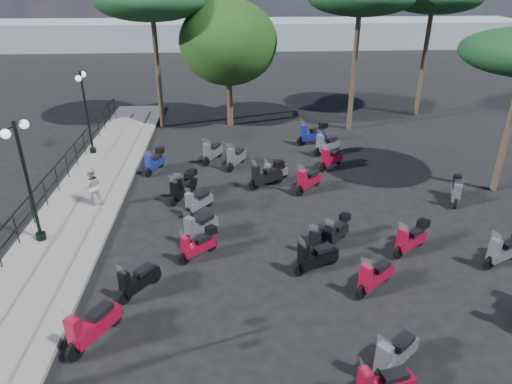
{
  "coord_description": "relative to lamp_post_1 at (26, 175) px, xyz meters",
  "views": [
    {
      "loc": [
        -0.59,
        -12.84,
        8.52
      ],
      "look_at": [
        0.31,
        2.07,
        1.2
      ],
      "focal_mm": 32.0,
      "sensor_mm": 36.0,
      "label": 1
    }
  ],
  "objects": [
    {
      "name": "scooter_30",
      "position": [
        5.7,
        7.07,
        -2.08
      ],
      "size": [
        0.97,
        1.6,
        1.39
      ],
      "rotation": [
        0.0,
        0.0,
        2.66
      ],
      "color": "black",
      "rests_on": "ground"
    },
    {
      "name": "scooter_2",
      "position": [
        3.82,
        -2.96,
        -2.11
      ],
      "size": [
        1.09,
        1.36,
        1.3
      ],
      "rotation": [
        0.0,
        0.0,
        2.48
      ],
      "color": "black",
      "rests_on": "ground"
    },
    {
      "name": "scooter_3",
      "position": [
        5.46,
        -0.12,
        -2.08
      ],
      "size": [
        1.19,
        1.43,
        1.4
      ],
      "rotation": [
        0.0,
        0.0,
        2.46
      ],
      "color": "black",
      "rests_on": "ground"
    },
    {
      "name": "railing",
      "position": [
        -0.64,
        1.83,
        -1.66
      ],
      "size": [
        0.04,
        26.04,
        1.1
      ],
      "color": "black",
      "rests_on": "sidewalk"
    },
    {
      "name": "scooter_19",
      "position": [
        10.24,
        -6.22,
        -2.07
      ],
      "size": [
        1.44,
        1.2,
        1.41
      ],
      "rotation": [
        0.0,
        0.0,
        2.25
      ],
      "color": "black",
      "rests_on": "ground"
    },
    {
      "name": "scooter_10",
      "position": [
        8.52,
        4.57,
        -2.15
      ],
      "size": [
        1.27,
        0.95,
        1.19
      ],
      "rotation": [
        0.0,
        0.0,
        2.18
      ],
      "color": "black",
      "rests_on": "ground"
    },
    {
      "name": "scooter_29",
      "position": [
        11.48,
        7.73,
        -2.06
      ],
      "size": [
        1.55,
        1.12,
        1.43
      ],
      "rotation": [
        0.0,
        0.0,
        2.16
      ],
      "color": "black",
      "rests_on": "ground"
    },
    {
      "name": "lamp_post_2",
      "position": [
        -0.37,
        8.32,
        -0.09
      ],
      "size": [
        0.33,
        1.2,
        4.08
      ],
      "rotation": [
        0.0,
        0.0,
        0.05
      ],
      "color": "black",
      "rests_on": "sidewalk"
    },
    {
      "name": "scooter_8",
      "position": [
        5.45,
        -1.19,
        -2.1
      ],
      "size": [
        1.26,
        1.12,
        1.22
      ],
      "rotation": [
        0.0,
        0.0,
        2.28
      ],
      "color": "black",
      "rests_on": "ground"
    },
    {
      "name": "scooter_16",
      "position": [
        9.83,
        3.52,
        -2.08
      ],
      "size": [
        1.27,
        1.35,
        1.39
      ],
      "rotation": [
        0.0,
        0.0,
        2.39
      ],
      "color": "black",
      "rests_on": "ground"
    },
    {
      "name": "scooter_1",
      "position": [
        3.03,
        -4.86,
        -2.04
      ],
      "size": [
        1.1,
        1.68,
        1.5
      ],
      "rotation": [
        0.0,
        0.0,
        2.61
      ],
      "color": "black",
      "rests_on": "ground"
    },
    {
      "name": "ground",
      "position": [
        7.16,
        -0.97,
        -2.56
      ],
      "size": [
        120.0,
        120.0,
        0.0
      ],
      "primitive_type": "plane",
      "color": "black",
      "rests_on": "ground"
    },
    {
      "name": "scooter_11",
      "position": [
        8.12,
        4.06,
        -2.03
      ],
      "size": [
        1.61,
        1.06,
        1.41
      ],
      "rotation": [
        0.0,
        0.0,
        2.09
      ],
      "color": "black",
      "rests_on": "ground"
    },
    {
      "name": "scooter_27",
      "position": [
        15.17,
        -2.16,
        -2.05
      ],
      "size": [
        1.58,
        0.91,
        1.35
      ],
      "rotation": [
        0.0,
        0.0,
        2.0
      ],
      "color": "black",
      "rests_on": "ground"
    },
    {
      "name": "scooter_28",
      "position": [
        15.61,
        2.15,
        -2.09
      ],
      "size": [
        0.83,
        1.48,
        1.25
      ],
      "rotation": [
        0.0,
        0.0,
        2.73
      ],
      "color": "black",
      "rests_on": "ground"
    },
    {
      "name": "pedestrian_far",
      "position": [
        1.17,
        2.57,
        -1.65
      ],
      "size": [
        0.87,
        0.76,
        1.53
      ],
      "primitive_type": "imported",
      "rotation": [
        0.0,
        0.0,
        3.42
      ],
      "color": "#C1A5AA",
      "rests_on": "sidewalk"
    },
    {
      "name": "scooter_15",
      "position": [
        10.11,
        -0.66,
        -2.1
      ],
      "size": [
        1.12,
        1.25,
        1.22
      ],
      "rotation": [
        0.0,
        0.0,
        2.42
      ],
      "color": "black",
      "rests_on": "ground"
    },
    {
      "name": "pine_2",
      "position": [
        2.57,
        12.84,
        4.4
      ],
      "size": [
        6.03,
        6.03,
        8.05
      ],
      "color": "#38281E",
      "rests_on": "ground"
    },
    {
      "name": "scooter_17",
      "position": [
        6.83,
        6.28,
        -2.08
      ],
      "size": [
        0.97,
        1.6,
        1.39
      ],
      "rotation": [
        0.0,
        0.0,
        2.66
      ],
      "color": "black",
      "rests_on": "ground"
    },
    {
      "name": "sidewalk",
      "position": [
        0.66,
        2.03,
        -2.49
      ],
      "size": [
        3.0,
        30.0,
        0.15
      ],
      "primitive_type": "cube",
      "color": "slate",
      "rests_on": "ground"
    },
    {
      "name": "scooter_9",
      "position": [
        5.28,
        1.89,
        -2.12
      ],
      "size": [
        1.09,
        1.3,
        1.28
      ],
      "rotation": [
        0.0,
        0.0,
        2.46
      ],
      "color": "black",
      "rests_on": "ground"
    },
    {
      "name": "scooter_14",
      "position": [
        9.42,
        -0.91,
        -2.15
      ],
      "size": [
        0.87,
        1.33,
        1.19
      ],
      "rotation": [
        0.0,
        0.0,
        2.61
      ],
      "color": "black",
      "rests_on": "ground"
    },
    {
      "name": "scooter_20",
      "position": [
        10.67,
        -3.22,
        -2.09
      ],
      "size": [
        1.39,
        1.16,
        1.36
      ],
      "rotation": [
        0.0,
        0.0,
        2.25
      ],
      "color": "black",
      "rests_on": "ground"
    },
    {
      "name": "scooter_5",
      "position": [
        3.06,
        6.0,
        -2.08
      ],
      "size": [
        0.79,
        1.54,
        1.28
      ],
      "rotation": [
        0.0,
        0.0,
        2.78
      ],
      "color": "black",
      "rests_on": "ground"
    },
    {
      "name": "lamp_post_1",
      "position": [
        0.0,
        0.0,
        0.0
      ],
      "size": [
        0.48,
        1.23,
        4.23
      ],
      "rotation": [
        0.0,
        0.0,
        -0.19
      ],
      "color": "black",
      "rests_on": "sidewalk"
    },
    {
      "name": "scooter_26",
      "position": [
        12.47,
        -1.3,
        -2.06
      ],
      "size": [
        1.44,
        1.1,
        1.32
      ],
      "rotation": [
        0.0,
        0.0,
        2.18
      ],
      "color": "black",
      "rests_on": "ground"
    },
    {
      "name": "scooter_23",
      "position": [
        11.01,
        9.3,
        -2.02
      ],
      "size": [
        1.73,
        0.91,
        1.44
      ],
      "rotation": [
        0.0,
        0.0,
        1.94
      ],
      "color": "black",
      "rests_on": "ground"
    },
    {
      "name": "scooter_4",
      "position": [
        4.68,
        3.41,
        -2.08
      ],
      "size": [
        0.93,
        1.46,
        1.27
      ],
      "rotation": [
        0.0,
        0.0,
        2.65
      ],
      "color": "black",
      "rests_on": "ground"
    },
    {
      "name": "distant_hills",
      "position": [
        7.16,
        44.03,
        -1.06
      ],
      "size": [
        70.0,
        8.0,
        3.0
      ],
      "primitive_type": "cube",
      "color": "gray",
      "rests_on": "ground"
    },
    {
      "name": "scooter_21",
      "position": [
        9.13,
        -2.14,
        -2.09
      ],
      "size": [
        1.58,
        0.92,
        1.36
      ],
      "rotation": [
        0.0,
        0.0,
        2.03
      ],
      "color": "black",
      "rests_on": "ground"
    },
    {
      "name": "broadleaf_tree",
      "position": [
        6.63,
        12.91,
        2.24
      ],
      "size": [
        5.54,
        5.54,
        7.17
      ],
      "color": "#38281E",
      "rests_on": "ground"
    },
    {
      "name": "scooter_31",
      "position": [
        4.57,
        3.04,
        -2.08
      ],
      "size": [
        0.93,
        1.46,
        1.27
      ],
      "rotation": [
        0.0,
        0.0,
        2.65
      ],
      "color": "black",
      "rests_on": "ground"
    },
    {
      "name": "scooter_22",
      "position": [
        11.3,
        5.91,
        -2.08
      ],
      "size": [
        1.34,
        1.3,
        1.4
      ],
      "rotation": [
        0.0,
        0.0,
        2.34
      ],
      "color": "black",
      "rests_on": "ground"
    }
  ]
}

